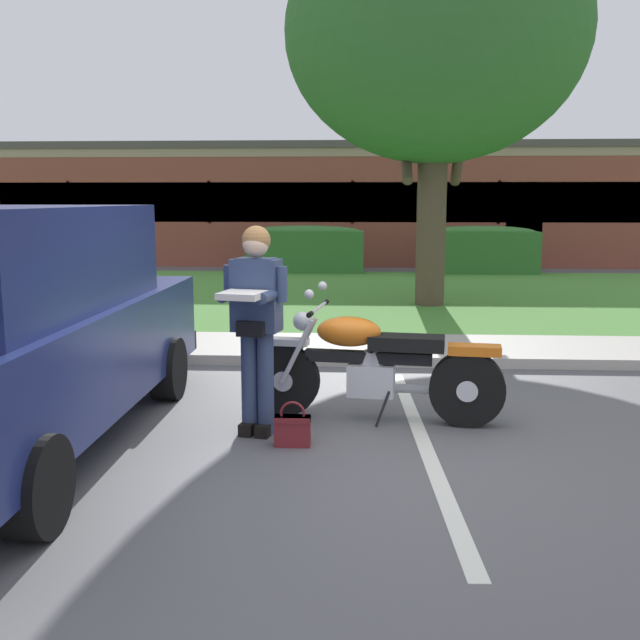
{
  "coord_description": "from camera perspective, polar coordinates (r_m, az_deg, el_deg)",
  "views": [
    {
      "loc": [
        0.17,
        -5.44,
        1.92
      ],
      "look_at": [
        -0.18,
        0.95,
        0.85
      ],
      "focal_mm": 41.03,
      "sensor_mm": 36.0,
      "label": 1
    }
  ],
  "objects": [
    {
      "name": "ground_plane",
      "position": [
        5.77,
        1.33,
        -9.94
      ],
      "size": [
        140.0,
        140.0,
        0.0
      ],
      "primitive_type": "plane",
      "color": "#565659"
    },
    {
      "name": "curb_strip",
      "position": [
        8.51,
        1.96,
        -3.14
      ],
      "size": [
        60.0,
        0.2,
        0.12
      ],
      "primitive_type": "cube",
      "color": "#ADA89E",
      "rests_on": "ground"
    },
    {
      "name": "concrete_walk",
      "position": [
        9.35,
        2.07,
        -2.12
      ],
      "size": [
        60.0,
        1.5,
        0.08
      ],
      "primitive_type": "cube",
      "color": "#ADA89E",
      "rests_on": "ground"
    },
    {
      "name": "grass_lawn",
      "position": [
        14.41,
        2.47,
        1.94
      ],
      "size": [
        60.0,
        8.77,
        0.06
      ],
      "primitive_type": "cube",
      "color": "#478433",
      "rests_on": "ground"
    },
    {
      "name": "stall_stripe_0",
      "position": [
        6.39,
        -18.37,
        -8.46
      ],
      "size": [
        0.33,
        4.4,
        0.01
      ],
      "primitive_type": "cube",
      "rotation": [
        0.0,
        0.0,
        0.05
      ],
      "color": "silver",
      "rests_on": "ground"
    },
    {
      "name": "stall_stripe_1",
      "position": [
        5.98,
        8.03,
        -9.29
      ],
      "size": [
        0.33,
        4.4,
        0.01
      ],
      "primitive_type": "cube",
      "rotation": [
        0.0,
        0.0,
        0.05
      ],
      "color": "silver",
      "rests_on": "ground"
    },
    {
      "name": "motorcycle",
      "position": [
        6.35,
        5.01,
        -3.65
      ],
      "size": [
        2.24,
        0.82,
        1.18
      ],
      "color": "black",
      "rests_on": "ground"
    },
    {
      "name": "rider_person",
      "position": [
        5.88,
        -5.04,
        0.53
      ],
      "size": [
        0.53,
        0.63,
        1.7
      ],
      "color": "black",
      "rests_on": "ground"
    },
    {
      "name": "handbag",
      "position": [
        5.78,
        -2.16,
        -8.4
      ],
      "size": [
        0.28,
        0.13,
        0.36
      ],
      "color": "maroon",
      "rests_on": "ground"
    },
    {
      "name": "shade_tree",
      "position": [
        13.26,
        9.03,
        21.18
      ],
      "size": [
        5.08,
        5.08,
        6.81
      ],
      "color": "#4C3D2D",
      "rests_on": "ground"
    },
    {
      "name": "hedge_left",
      "position": [
        18.69,
        -1.16,
        5.58
      ],
      "size": [
        2.96,
        0.9,
        1.24
      ],
      "color": "#336B2D",
      "rests_on": "ground"
    },
    {
      "name": "hedge_center_left",
      "position": [
        18.88,
        12.34,
        5.4
      ],
      "size": [
        2.87,
        0.9,
        1.24
      ],
      "color": "#336B2D",
      "rests_on": "ground"
    },
    {
      "name": "brick_building",
      "position": [
        25.27,
        2.68,
        9.08
      ],
      "size": [
        23.85,
        9.63,
        3.49
      ],
      "color": "brown",
      "rests_on": "ground"
    }
  ]
}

